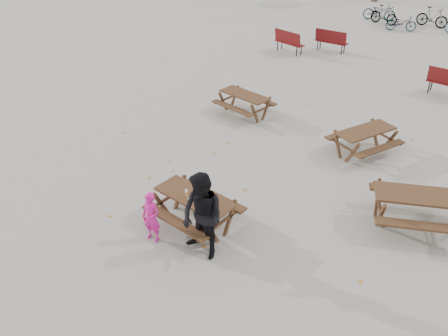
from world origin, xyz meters
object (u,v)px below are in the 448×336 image
Objects in this scene: soda_bottle at (186,193)px; picnic_table_north at (244,104)px; food_tray at (192,199)px; adult at (202,217)px; main_picnic_table at (194,203)px; child at (151,217)px; picnic_table_east at (417,210)px; picnic_table_far at (364,142)px.

soda_bottle reaches higher than picnic_table_north.
food_tray is 0.20m from soda_bottle.
food_tray is 0.84m from adult.
child reaches higher than main_picnic_table.
picnic_table_north is (-3.44, 5.81, -0.58)m from adult.
main_picnic_table is 0.99m from child.
picnic_table_north is (-2.33, 6.17, -0.22)m from child.
child is (-0.35, -0.93, -0.00)m from main_picnic_table.
soda_bottle reaches higher than picnic_table_east.
picnic_table_east reaches higher than main_picnic_table.
food_tray is 1.06× the size of soda_bottle.
food_tray reaches higher than picnic_table_far.
soda_bottle is at bearing -139.42° from main_picnic_table.
soda_bottle is 0.10× the size of picnic_table_north.
main_picnic_table is 1.54× the size of child.
picnic_table_east is (3.67, 3.23, -0.38)m from food_tray.
picnic_table_far is at bearing 74.61° from main_picnic_table.
picnic_table_east is at bearing 39.68° from main_picnic_table.
picnic_table_north is at bearing 132.44° from picnic_table_east.
main_picnic_table reaches higher than picnic_table_north.
child is at bearing -176.24° from picnic_table_far.
picnic_table_far is (4.15, 0.12, 0.00)m from picnic_table_north.
main_picnic_table is 10.00× the size of food_tray.
adult is at bearing -158.16° from picnic_table_east.
picnic_table_far is (0.71, 5.93, -0.58)m from adult.
adult is at bearing -32.30° from food_tray.
food_tray is 0.15× the size of child.
main_picnic_table is 1.02m from adult.
child reaches higher than soda_bottle.
food_tray is (0.07, -0.13, 0.21)m from main_picnic_table.
child is 0.69× the size of picnic_table_north.
picnic_table_north is (-6.42, 2.13, -0.05)m from picnic_table_east.
child is (-0.23, -0.83, -0.26)m from soda_bottle.
adult is (0.89, -0.47, 0.10)m from soda_bottle.
picnic_table_east reaches higher than picnic_table_north.
picnic_table_far is (1.40, 5.48, -0.42)m from food_tray.
child reaches higher than food_tray.
child is at bearing -64.87° from picnic_table_north.
child is 0.62× the size of adult.
child is at bearing -164.57° from picnic_table_east.
picnic_table_east is (3.86, 3.21, -0.43)m from soda_bottle.
picnic_table_east is at bearing 39.71° from soda_bottle.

